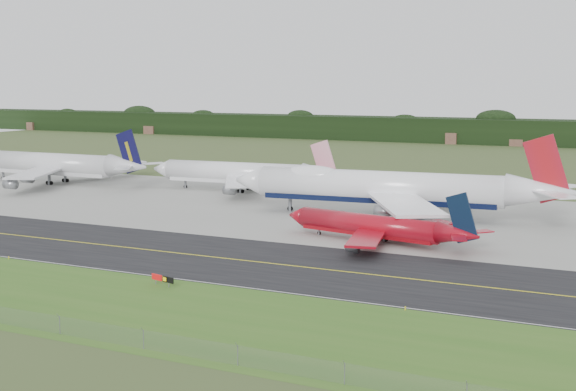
# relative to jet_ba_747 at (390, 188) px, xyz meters

# --- Properties ---
(ground) EXTENTS (600.00, 600.00, 0.00)m
(ground) POSITION_rel_jet_ba_747_xyz_m (-13.71, -47.97, -6.50)
(ground) COLOR #3D4E24
(ground) RESTS_ON ground
(grass_verge) EXTENTS (400.00, 30.00, 0.01)m
(grass_verge) POSITION_rel_jet_ba_747_xyz_m (-13.71, -82.97, -6.49)
(grass_verge) COLOR #325F1C
(grass_verge) RESTS_ON ground
(taxiway) EXTENTS (400.00, 32.00, 0.02)m
(taxiway) POSITION_rel_jet_ba_747_xyz_m (-13.71, -51.97, -6.49)
(taxiway) COLOR black
(taxiway) RESTS_ON ground
(apron) EXTENTS (400.00, 78.00, 0.01)m
(apron) POSITION_rel_jet_ba_747_xyz_m (-13.71, 3.03, -6.49)
(apron) COLOR gray
(apron) RESTS_ON ground
(taxiway_centreline) EXTENTS (400.00, 0.40, 0.00)m
(taxiway_centreline) POSITION_rel_jet_ba_747_xyz_m (-13.71, -51.97, -6.47)
(taxiway_centreline) COLOR yellow
(taxiway_centreline) RESTS_ON taxiway
(taxiway_edge_line) EXTENTS (400.00, 0.25, 0.00)m
(taxiway_edge_line) POSITION_rel_jet_ba_747_xyz_m (-13.71, -67.47, -6.47)
(taxiway_edge_line) COLOR silver
(taxiway_edge_line) RESTS_ON taxiway
(perimeter_fence) EXTENTS (320.00, 0.10, 320.00)m
(perimeter_fence) POSITION_rel_jet_ba_747_xyz_m (-13.71, -95.97, -5.40)
(perimeter_fence) COLOR slate
(perimeter_fence) RESTS_ON ground
(horizon_treeline) EXTENTS (700.00, 25.00, 12.00)m
(horizon_treeline) POSITION_rel_jet_ba_747_xyz_m (-13.71, 225.80, -1.03)
(horizon_treeline) COLOR black
(horizon_treeline) RESTS_ON ground
(jet_ba_747) EXTENTS (75.98, 62.68, 19.09)m
(jet_ba_747) POSITION_rel_jet_ba_747_xyz_m (0.00, 0.00, 0.00)
(jet_ba_747) COLOR white
(jet_ba_747) RESTS_ON ground
(jet_red_737) EXTENTS (40.39, 32.42, 10.97)m
(jet_red_737) POSITION_rel_jet_ba_747_xyz_m (7.42, -28.44, -3.46)
(jet_red_737) COLOR maroon
(jet_red_737) RESTS_ON ground
(jet_navy_gold) EXTENTS (64.15, 56.11, 16.61)m
(jet_navy_gold) POSITION_rel_jet_ba_747_xyz_m (-107.37, 13.97, -1.04)
(jet_navy_gold) COLOR silver
(jet_navy_gold) RESTS_ON ground
(jet_star_tail) EXTENTS (55.74, 46.50, 14.69)m
(jet_star_tail) POSITION_rel_jet_ba_747_xyz_m (-49.26, 22.75, -1.60)
(jet_star_tail) COLOR white
(jet_star_tail) RESTS_ON ground
(taxiway_sign) EXTENTS (4.50, 1.27, 1.53)m
(taxiway_sign) POSITION_rel_jet_ba_747_xyz_m (-10.02, -71.88, -5.42)
(taxiway_sign) COLOR slate
(taxiway_sign) RESTS_ON ground
(edge_marker_left) EXTENTS (0.16, 0.16, 0.50)m
(edge_marker_left) POSITION_rel_jet_ba_747_xyz_m (-43.48, -68.47, -6.25)
(edge_marker_left) COLOR yellow
(edge_marker_left) RESTS_ON ground
(edge_marker_center) EXTENTS (0.16, 0.16, 0.50)m
(edge_marker_center) POSITION_rel_jet_ba_747_xyz_m (-12.33, -68.47, -6.25)
(edge_marker_center) COLOR yellow
(edge_marker_center) RESTS_ON ground
(edge_marker_right) EXTENTS (0.16, 0.16, 0.50)m
(edge_marker_right) POSITION_rel_jet_ba_747_xyz_m (25.61, -68.47, -6.25)
(edge_marker_right) COLOR yellow
(edge_marker_right) RESTS_ON ground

